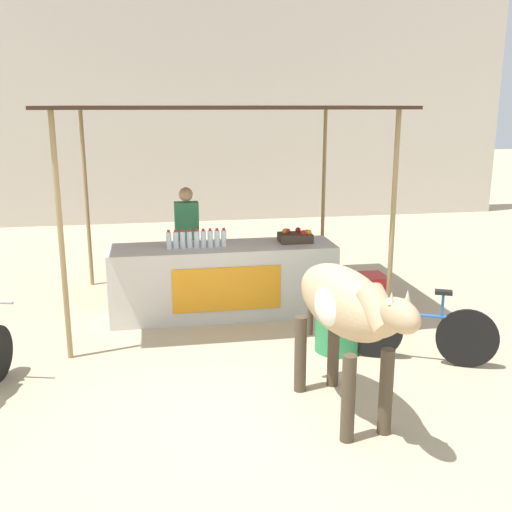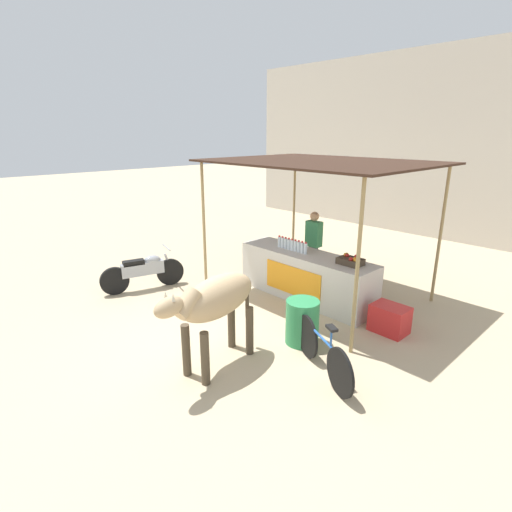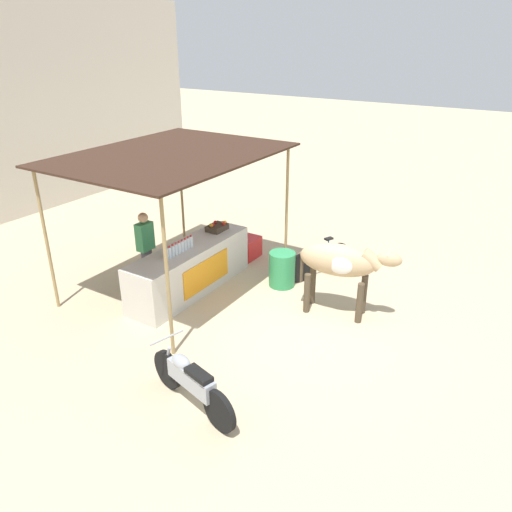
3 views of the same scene
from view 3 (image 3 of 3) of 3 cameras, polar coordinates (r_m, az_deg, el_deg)
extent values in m
plane|color=tan|center=(9.23, 3.40, -7.28)|extent=(60.00, 60.00, 0.00)
cube|color=beige|center=(10.10, -7.52, -1.42)|extent=(3.00, 0.80, 0.96)
cube|color=orange|center=(9.86, -5.66, -1.98)|extent=(1.40, 0.02, 0.58)
cube|color=#382319|center=(9.54, -9.70, 11.38)|extent=(4.20, 3.20, 0.04)
cylinder|color=#997F51|center=(7.76, -10.09, -2.57)|extent=(0.06, 0.06, 2.75)
cylinder|color=#997F51|center=(10.61, 3.52, 5.28)|extent=(0.06, 0.06, 2.75)
cylinder|color=#997F51|center=(9.79, -22.83, 1.66)|extent=(0.06, 0.06, 2.75)
cylinder|color=#997F51|center=(12.18, -8.53, 7.59)|extent=(0.06, 0.06, 2.75)
cylinder|color=silver|center=(9.34, -10.21, 0.17)|extent=(0.07, 0.07, 0.22)
cylinder|color=red|center=(9.29, -10.26, 0.87)|extent=(0.04, 0.04, 0.03)
cylinder|color=silver|center=(9.40, -9.85, 0.36)|extent=(0.07, 0.07, 0.22)
cylinder|color=red|center=(9.35, -9.90, 1.06)|extent=(0.04, 0.04, 0.03)
cylinder|color=silver|center=(9.46, -9.49, 0.55)|extent=(0.07, 0.07, 0.22)
cylinder|color=red|center=(9.41, -9.54, 1.24)|extent=(0.04, 0.04, 0.03)
cylinder|color=silver|center=(9.52, -9.14, 0.73)|extent=(0.07, 0.07, 0.22)
cylinder|color=red|center=(9.47, -9.18, 1.42)|extent=(0.04, 0.04, 0.03)
cylinder|color=silver|center=(9.58, -8.79, 0.92)|extent=(0.07, 0.07, 0.22)
cylinder|color=red|center=(9.53, -8.83, 1.60)|extent=(0.04, 0.04, 0.03)
cylinder|color=silver|center=(9.65, -8.44, 1.10)|extent=(0.07, 0.07, 0.22)
cylinder|color=red|center=(9.60, -8.49, 1.78)|extent=(0.04, 0.04, 0.03)
cylinder|color=silver|center=(9.71, -8.10, 1.28)|extent=(0.07, 0.07, 0.22)
cylinder|color=red|center=(9.66, -8.15, 1.96)|extent=(0.04, 0.04, 0.03)
cylinder|color=silver|center=(9.77, -7.77, 1.45)|extent=(0.07, 0.07, 0.22)
cylinder|color=red|center=(9.72, -7.81, 2.13)|extent=(0.04, 0.04, 0.03)
cylinder|color=silver|center=(9.83, -7.44, 1.63)|extent=(0.07, 0.07, 0.22)
cylinder|color=red|center=(9.79, -7.48, 2.30)|extent=(0.04, 0.04, 0.03)
cube|color=#3F3326|center=(10.63, -4.49, 3.25)|extent=(0.44, 0.32, 0.12)
sphere|color=#8CB22D|center=(10.54, -5.17, 3.54)|extent=(0.08, 0.08, 0.08)
sphere|color=#B21E19|center=(10.60, -3.74, 3.70)|extent=(0.08, 0.08, 0.08)
sphere|color=#B21E19|center=(10.54, -4.94, 3.56)|extent=(0.08, 0.08, 0.08)
sphere|color=orange|center=(10.67, -3.57, 3.87)|extent=(0.08, 0.08, 0.08)
sphere|color=#B21E19|center=(10.69, -4.68, 3.87)|extent=(0.08, 0.08, 0.08)
sphere|color=orange|center=(10.52, -5.12, 3.50)|extent=(0.08, 0.08, 0.08)
sphere|color=orange|center=(10.66, -3.75, 3.83)|extent=(0.08, 0.08, 0.08)
cylinder|color=#383842|center=(10.30, -12.24, -1.51)|extent=(0.22, 0.22, 0.88)
cube|color=#337F4C|center=(10.01, -12.60, 2.20)|extent=(0.34, 0.20, 0.56)
sphere|color=tan|center=(9.87, -12.80, 4.30)|extent=(0.20, 0.20, 0.20)
cube|color=red|center=(11.57, -0.98, 0.96)|extent=(0.60, 0.44, 0.48)
cylinder|color=#2D8C51|center=(10.26, 3.00, -1.51)|extent=(0.54, 0.54, 0.73)
ellipsoid|color=tan|center=(9.08, 9.32, -0.44)|extent=(0.75, 1.47, 0.60)
cylinder|color=#493D2C|center=(9.46, 12.19, -4.27)|extent=(0.12, 0.12, 0.78)
cylinder|color=#493D2C|center=(9.15, 11.75, -5.29)|extent=(0.12, 0.12, 0.78)
cylinder|color=#493D2C|center=(9.64, 6.47, -3.28)|extent=(0.12, 0.12, 0.78)
cylinder|color=#493D2C|center=(9.33, 5.84, -4.25)|extent=(0.12, 0.12, 0.78)
cylinder|color=tan|center=(8.94, 13.07, -0.43)|extent=(0.31, 0.48, 0.41)
ellipsoid|color=tan|center=(8.88, 15.00, -0.38)|extent=(0.29, 0.47, 0.26)
cone|color=beige|center=(8.89, 15.03, 0.63)|extent=(0.05, 0.05, 0.10)
cone|color=beige|center=(8.76, 14.90, 0.29)|extent=(0.05, 0.05, 0.10)
cylinder|color=#493D2C|center=(9.34, 5.25, -1.30)|extent=(0.06, 0.06, 0.60)
ellipsoid|color=silver|center=(8.86, 9.61, -1.10)|extent=(0.17, 0.45, 0.32)
cylinder|color=black|center=(7.62, -10.05, -12.65)|extent=(0.23, 0.60, 0.60)
cylinder|color=black|center=(6.84, -4.21, -17.27)|extent=(0.23, 0.60, 0.60)
cube|color=#999EA5|center=(7.10, -7.40, -13.73)|extent=(0.41, 0.92, 0.28)
ellipsoid|color=#999EA5|center=(7.15, -8.53, -11.89)|extent=(0.29, 0.40, 0.20)
cube|color=black|center=(6.89, -6.57, -13.39)|extent=(0.29, 0.47, 0.10)
cylinder|color=#99999E|center=(7.25, -10.17, -9.17)|extent=(0.54, 0.17, 0.03)
cylinder|color=#99999E|center=(7.49, -10.08, -11.50)|extent=(0.10, 0.21, 0.49)
cylinder|color=black|center=(10.42, 5.13, -1.37)|extent=(0.61, 0.32, 0.66)
cylinder|color=black|center=(11.01, 9.27, -0.14)|extent=(0.61, 0.32, 0.66)
cylinder|color=#2659A5|center=(10.62, 7.32, 0.34)|extent=(0.78, 0.40, 0.04)
cylinder|color=#2659A5|center=(10.70, 8.27, 1.18)|extent=(0.03, 0.03, 0.28)
cube|color=black|center=(10.64, 8.32, 1.98)|extent=(0.21, 0.17, 0.04)
camera|label=1|loc=(6.60, 45.61, -1.47)|focal=42.00mm
camera|label=2|loc=(11.92, 33.31, 13.17)|focal=28.00mm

